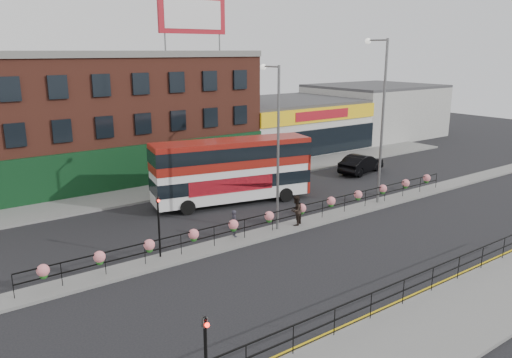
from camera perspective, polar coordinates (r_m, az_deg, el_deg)
ground at (r=30.12m, az=3.39°, el=-5.77°), size 120.00×120.00×0.00m
south_pavement at (r=23.00m, az=23.36°, el=-13.53°), size 60.00×4.00×0.15m
north_pavement at (r=39.63m, az=-7.72°, el=-0.77°), size 60.00×4.00×0.15m
median at (r=30.09m, az=3.39°, el=-5.63°), size 60.00×1.60×0.15m
yellow_line_inner at (r=24.09m, az=18.57°, el=-11.93°), size 60.00×0.10×0.01m
yellow_line_outer at (r=24.00m, az=18.93°, el=-12.07°), size 60.00×0.10×0.01m
brick_building at (r=44.30m, az=-17.54°, el=6.97°), size 25.00×12.21×10.30m
supermarket at (r=54.35m, az=3.09°, el=6.26°), size 15.00×12.25×5.30m
warehouse_east at (r=64.64m, az=13.31°, el=7.66°), size 14.50×12.00×6.30m
billboard at (r=42.17m, az=-7.27°, el=18.15°), size 6.00×0.29×4.40m
median_railing at (r=29.77m, az=3.42°, el=-3.88°), size 30.04×0.56×1.23m
south_railing at (r=21.99m, az=16.54°, el=-11.63°), size 20.04×0.05×1.12m
double_decker_bus at (r=34.48m, az=-2.71°, el=1.64°), size 11.39×4.88×4.48m
car at (r=44.50m, az=11.93°, el=1.73°), size 3.89×5.76×1.65m
pedestrian_a at (r=28.35m, az=-2.48°, el=-5.07°), size 0.71×0.59×1.56m
pedestrian_b at (r=30.19m, az=4.59°, el=-3.60°), size 1.49×1.46×1.83m
lamp_column_west at (r=28.49m, az=2.25°, el=5.13°), size 0.34×1.67×9.52m
lamp_column_east at (r=34.69m, az=13.99°, el=7.93°), size 0.40×1.94×11.06m
traffic_light_south at (r=14.66m, az=-5.78°, el=-18.44°), size 0.15×0.28×3.65m
traffic_light_median at (r=25.56m, az=-11.11°, el=-3.91°), size 0.15×0.28×3.65m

